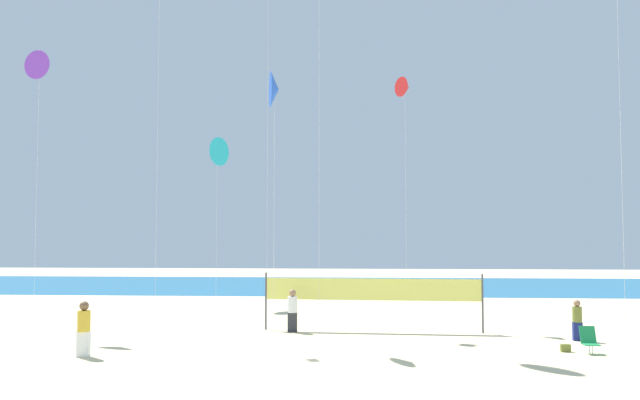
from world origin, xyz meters
The scene contains 13 objects.
ground_plane centered at (0.00, 0.00, 0.00)m, with size 120.00×120.00×0.00m, color beige.
ocean_band centered at (0.00, 33.36, 0.00)m, with size 120.00×20.00×0.01m, color #1E6B99.
beachgoer_mustard_shirt centered at (-7.05, 1.80, 0.97)m, with size 0.41×0.41×1.81m.
beachgoer_white_shirt centered at (-0.83, 7.77, 0.93)m, with size 0.40×0.40×1.75m.
beachgoer_olive_shirt centered at (10.17, 6.27, 0.82)m, with size 0.35×0.35×1.53m.
folding_beach_chair centered at (9.69, 3.58, 0.47)m, with size 0.52×0.65×0.89m.
volleyball_net centered at (2.46, 8.17, 1.64)m, with size 9.06×0.54×2.40m.
beach_handbag centered at (8.97, 3.80, 0.13)m, with size 0.33×0.16×0.26m, color olive.
kite_blue_delta centered at (-1.34, 5.80, 9.66)m, with size 0.64×1.46×10.38m.
kite_cyan_delta centered at (-6.45, 18.30, 8.89)m, with size 1.11×1.63×9.74m.
kite_blue_diamond centered at (-6.70, 8.09, 14.08)m, with size 0.66×0.66×14.76m.
kite_red_delta centered at (4.10, 11.67, 11.01)m, with size 0.96×1.05×11.50m.
kite_violet_delta centered at (-12.33, 8.65, 11.55)m, with size 1.34×0.57×12.21m.
Camera 1 is at (2.12, -19.08, 3.93)m, focal length 36.47 mm.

